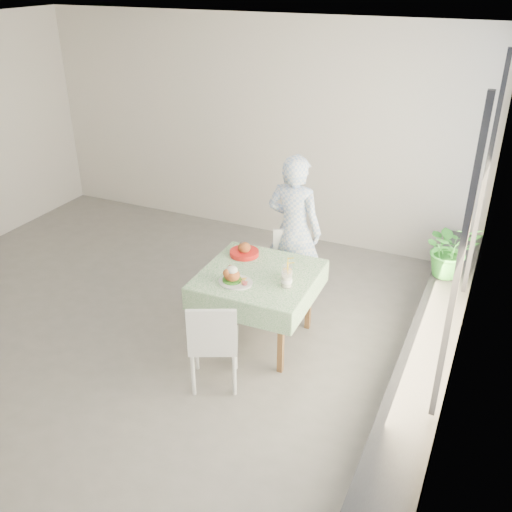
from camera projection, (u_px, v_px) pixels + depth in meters
The scene contains 15 objects.
floor at pixel (152, 316), 6.01m from camera, with size 6.00×6.00×0.00m, color #605E5B.
ceiling at pixel (124, 33), 4.72m from camera, with size 6.00×6.00×0.00m, color white.
wall_back at pixel (252, 129), 7.38m from camera, with size 6.00×0.02×2.80m, color silver.
wall_right at pixel (475, 252), 4.25m from camera, with size 0.02×5.00×2.80m, color silver.
window_pane at pixel (476, 220), 4.15m from camera, with size 0.01×4.80×2.18m, color #D1E0F9.
window_ledge at pixel (426, 367), 4.86m from camera, with size 0.40×4.80×0.50m, color black.
cafe_table at pixel (259, 299), 5.44m from camera, with size 1.06×1.06×0.74m.
chair_far at pixel (291, 286), 6.06m from camera, with size 0.52×0.52×0.84m.
chair_near at pixel (215, 358), 4.95m from camera, with size 0.54×0.54×0.87m.
diner at pixel (294, 230), 5.97m from camera, with size 0.60×0.39×1.65m, color #8BABDF.
main_dish at pixel (234, 278), 5.13m from camera, with size 0.32×0.32×0.16m.
juice_cup_orange at pixel (287, 273), 5.20m from camera, with size 0.09×0.09×0.26m.
juice_cup_lemonade at pixel (287, 279), 5.07m from camera, with size 0.10×0.10×0.29m.
second_dish at pixel (244, 251), 5.62m from camera, with size 0.29×0.29×0.14m.
potted_plant at pixel (451, 249), 5.65m from camera, with size 0.53×0.46×0.58m, color #267426.
Camera 1 is at (3.09, -4.13, 3.33)m, focal length 40.00 mm.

